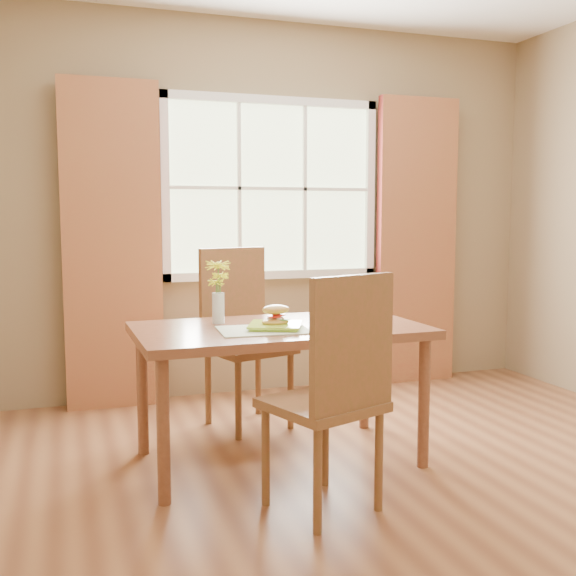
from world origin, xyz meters
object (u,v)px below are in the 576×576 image
at_px(dining_table, 279,340).
at_px(chair_near, 336,385).
at_px(croissant_sandwich, 276,315).
at_px(water_glass, 332,317).
at_px(chair_far, 241,328).
at_px(flower_vase, 218,285).

bearing_deg(dining_table, chair_near, -88.74).
distance_m(croissant_sandwich, water_glass, 0.30).
bearing_deg(chair_near, chair_far, 72.53).
bearing_deg(croissant_sandwich, chair_near, -81.89).
relative_size(dining_table, flower_vase, 4.45).
height_order(croissant_sandwich, water_glass, croissant_sandwich).
bearing_deg(chair_near, croissant_sandwich, 77.53).
height_order(chair_far, water_glass, chair_far).
bearing_deg(flower_vase, chair_near, -70.61).
distance_m(water_glass, flower_vase, 0.64).
distance_m(dining_table, chair_near, 0.71).
distance_m(dining_table, flower_vase, 0.44).
height_order(chair_far, croissant_sandwich, chair_far).
bearing_deg(dining_table, flower_vase, 145.18).
bearing_deg(flower_vase, chair_far, 63.87).
relative_size(chair_far, water_glass, 9.28).
relative_size(chair_far, flower_vase, 3.24).
relative_size(croissant_sandwich, flower_vase, 0.44).
bearing_deg(chair_near, water_glass, 49.75).
bearing_deg(water_glass, dining_table, 151.93).
height_order(chair_near, croissant_sandwich, chair_near).
bearing_deg(flower_vase, dining_table, -33.54).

